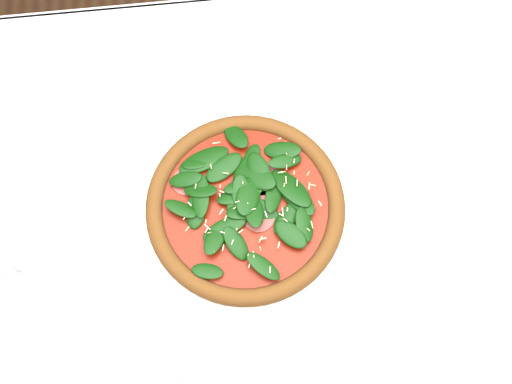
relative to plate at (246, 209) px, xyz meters
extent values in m
plane|color=brown|center=(0.07, -0.01, -0.76)|extent=(6.00, 6.00, 0.00)
cube|color=silver|center=(0.07, -0.01, -0.03)|extent=(1.20, 0.80, 0.04)
cylinder|color=#4A2D1D|center=(-0.47, 0.33, -0.40)|extent=(0.06, 0.06, 0.71)
cylinder|color=#4A2D1D|center=(0.61, 0.33, -0.40)|extent=(0.06, 0.06, 0.71)
cube|color=silver|center=(0.07, 0.39, -0.12)|extent=(1.20, 0.01, 0.22)
cylinder|color=white|center=(0.00, 0.00, 0.00)|extent=(0.34, 0.34, 0.01)
torus|color=white|center=(0.00, 0.00, 0.00)|extent=(0.34, 0.34, 0.01)
cylinder|color=brown|center=(0.00, 0.00, 0.01)|extent=(0.38, 0.38, 0.01)
torus|color=#A05D25|center=(0.00, 0.00, 0.02)|extent=(0.38, 0.38, 0.03)
cylinder|color=maroon|center=(0.00, 0.00, 0.02)|extent=(0.32, 0.32, 0.00)
cylinder|color=#9A4A3D|center=(0.00, 0.00, 0.02)|extent=(0.28, 0.28, 0.00)
ellipsoid|color=#0E3A0A|center=(0.00, 0.00, 0.03)|extent=(0.30, 0.30, 0.02)
cylinder|color=#FDE6A5|center=(0.00, 0.00, 0.04)|extent=(0.28, 0.28, 0.00)
cylinder|color=silver|center=(-0.34, -0.06, -0.01)|extent=(0.07, 0.07, 0.00)
cylinder|color=silver|center=(-0.34, -0.06, 0.04)|extent=(0.01, 0.01, 0.09)
cylinder|color=white|center=(0.49, 0.31, 0.00)|extent=(0.15, 0.15, 0.01)
torus|color=white|center=(0.49, 0.31, 0.00)|extent=(0.15, 0.15, 0.01)
camera|label=1|loc=(-0.01, -0.26, 0.82)|focal=40.00mm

